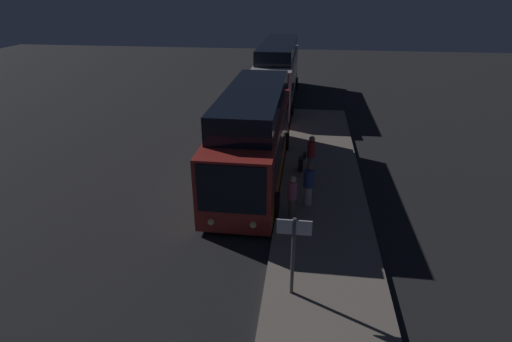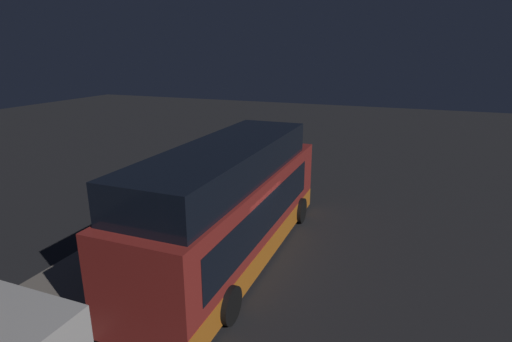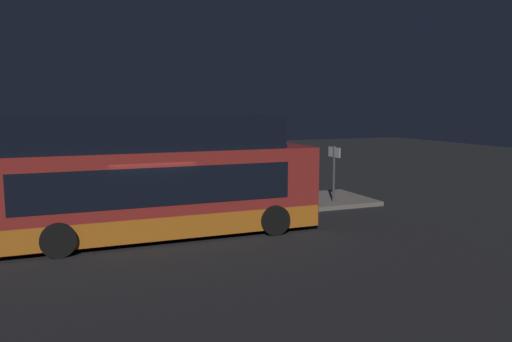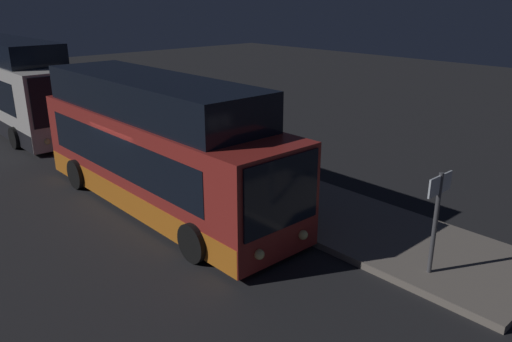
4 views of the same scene
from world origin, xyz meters
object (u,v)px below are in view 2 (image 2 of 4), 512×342
Objects in this scene: bus_lead at (232,209)px; passenger_boarding at (164,214)px; suitcase at (171,237)px; passenger_waiting at (228,185)px; passenger_with_bags at (205,190)px; sign_post at (258,149)px.

bus_lead is 2.59m from passenger_boarding.
suitcase is at bearing 54.45° from passenger_boarding.
passenger_waiting is at bearing 172.79° from passenger_boarding.
bus_lead is at bearing 92.90° from passenger_boarding.
bus_lead reaches higher than passenger_boarding.
bus_lead is 6.36× the size of passenger_waiting.
suitcase is at bearing 95.35° from passenger_with_bags.
sign_post reaches higher than passenger_boarding.
passenger_with_bags is (2.78, -0.06, -0.06)m from passenger_boarding.
passenger_boarding is 0.76× the size of sign_post.
sign_post is (7.71, -0.44, 0.56)m from passenger_boarding.
sign_post is (8.04, -0.01, 1.22)m from suitcase.
bus_lead is 4.35× the size of sign_post.
sign_post reaches higher than passenger_with_bags.
sign_post is at bearing -0.11° from suitcase.
passenger_waiting is 0.68× the size of sign_post.
passenger_boarding reaches higher than suitcase.
passenger_boarding is 0.85m from suitcase.
passenger_waiting is at bearing -121.96° from passenger_with_bags.
passenger_boarding is at bearing 87.47° from passenger_with_bags.
sign_post is at bearing 179.12° from passenger_boarding.
passenger_with_bags is at bearing -178.89° from passenger_boarding.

